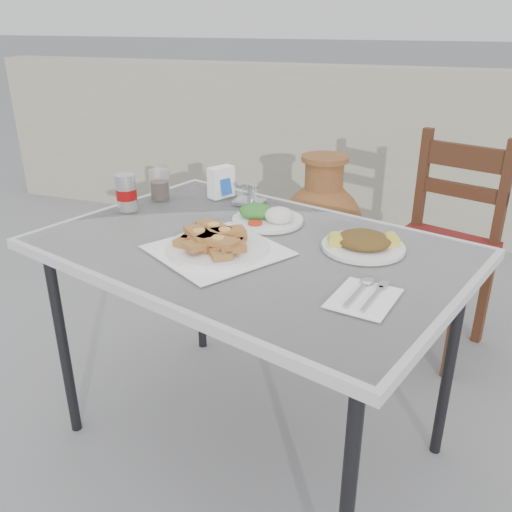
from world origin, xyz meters
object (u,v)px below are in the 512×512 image
(terracotta_urn, at_px, (321,236))
(cola_glass, at_px, (160,186))
(pide_plate, at_px, (217,241))
(salad_chopped_plate, at_px, (363,243))
(cafe_table, at_px, (250,259))
(condiment_caddy, at_px, (249,197))
(salad_rice_plate, at_px, (267,216))
(chair, at_px, (441,243))
(soda_can, at_px, (126,193))
(napkin_holder, at_px, (221,182))

(terracotta_urn, bearing_deg, cola_glass, -117.95)
(pide_plate, distance_m, salad_chopped_plate, 0.47)
(cafe_table, height_order, salad_chopped_plate, salad_chopped_plate)
(cafe_table, xyz_separation_m, condiment_caddy, (-0.14, 0.38, 0.09))
(salad_rice_plate, relative_size, condiment_caddy, 2.08)
(terracotta_urn, bearing_deg, condiment_caddy, -97.81)
(salad_chopped_plate, xyz_separation_m, terracotta_urn, (-0.39, 1.16, -0.46))
(cola_glass, bearing_deg, chair, 30.40)
(soda_can, relative_size, condiment_caddy, 1.12)
(cafe_table, xyz_separation_m, soda_can, (-0.56, 0.15, 0.13))
(salad_rice_plate, height_order, chair, chair)
(salad_chopped_plate, relative_size, chair, 0.26)
(cola_glass, distance_m, napkin_holder, 0.25)
(salad_rice_plate, xyz_separation_m, cola_glass, (-0.50, 0.12, 0.03))
(cafe_table, bearing_deg, cola_glass, 147.78)
(cafe_table, distance_m, condiment_caddy, 0.42)
(salad_chopped_plate, bearing_deg, cafe_table, -168.92)
(napkin_holder, height_order, condiment_caddy, napkin_holder)
(condiment_caddy, bearing_deg, cola_glass, -170.69)
(salad_rice_plate, bearing_deg, cafe_table, -87.02)
(cafe_table, distance_m, pide_plate, 0.15)
(chair, bearing_deg, soda_can, -124.49)
(napkin_holder, xyz_separation_m, chair, (0.89, 0.55, -0.36))
(salad_rice_plate, distance_m, condiment_caddy, 0.22)
(soda_can, bearing_deg, salad_rice_plate, 5.42)
(napkin_holder, relative_size, terracotta_urn, 0.15)
(pide_plate, relative_size, condiment_caddy, 4.09)
(pide_plate, xyz_separation_m, chair, (0.68, 1.07, -0.33))
(salad_rice_plate, distance_m, soda_can, 0.55)
(cafe_table, relative_size, chair, 1.54)
(chair, height_order, terracotta_urn, chair)
(pide_plate, bearing_deg, salad_rice_plate, 77.89)
(salad_rice_plate, bearing_deg, condiment_caddy, 127.11)
(salad_chopped_plate, distance_m, chair, 0.99)
(condiment_caddy, xyz_separation_m, terracotta_urn, (0.12, 0.85, -0.47))
(napkin_holder, bearing_deg, salad_rice_plate, -11.09)
(salad_chopped_plate, height_order, condiment_caddy, condiment_caddy)
(condiment_caddy, bearing_deg, salad_rice_plate, -52.89)
(cafe_table, bearing_deg, chair, 58.07)
(cola_glass, bearing_deg, salad_chopped_plate, -16.07)
(cafe_table, bearing_deg, soda_can, 164.71)
(cafe_table, xyz_separation_m, terracotta_urn, (-0.03, 1.23, -0.38))
(salad_rice_plate, bearing_deg, cola_glass, 166.89)
(cafe_table, distance_m, napkin_holder, 0.53)
(pide_plate, distance_m, terracotta_urn, 1.41)
(condiment_caddy, relative_size, terracotta_urn, 0.15)
(pide_plate, distance_m, cola_glass, 0.60)
(cafe_table, relative_size, terracotta_urn, 1.87)
(soda_can, bearing_deg, terracotta_urn, 63.72)
(chair, bearing_deg, salad_chopped_plate, -85.06)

